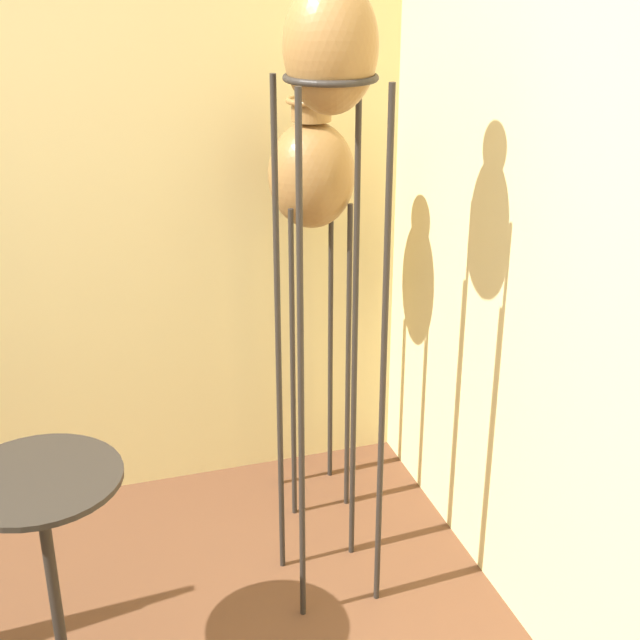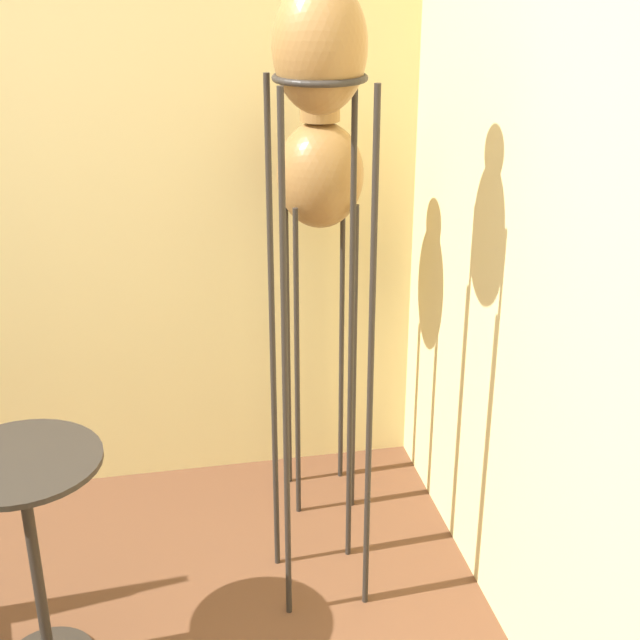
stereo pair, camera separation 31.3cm
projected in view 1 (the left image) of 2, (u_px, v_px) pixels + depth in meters
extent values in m
cylinder|color=#28231E|center=(301.00, 383.00, 2.72)|extent=(0.02, 0.02, 1.78)
cylinder|color=#28231E|center=(383.00, 372.00, 2.80)|extent=(0.02, 0.02, 1.78)
cylinder|color=#28231E|center=(278.00, 348.00, 2.96)|extent=(0.02, 0.02, 1.78)
cylinder|color=#28231E|center=(355.00, 338.00, 3.04)|extent=(0.02, 0.02, 1.78)
torus|color=#28231E|center=(331.00, 78.00, 2.53)|extent=(0.28, 0.28, 0.02)
ellipsoid|color=olive|center=(331.00, 46.00, 2.50)|extent=(0.27, 0.27, 0.38)
cylinder|color=#28231E|center=(293.00, 372.00, 3.37)|extent=(0.02, 0.02, 1.27)
cylinder|color=#28231E|center=(348.00, 364.00, 3.43)|extent=(0.02, 0.02, 1.27)
cylinder|color=#28231E|center=(278.00, 348.00, 3.56)|extent=(0.02, 0.02, 1.27)
cylinder|color=#28231E|center=(330.00, 341.00, 3.62)|extent=(0.02, 0.02, 1.27)
torus|color=#28231E|center=(312.00, 198.00, 3.25)|extent=(0.23, 0.23, 0.02)
ellipsoid|color=olive|center=(312.00, 175.00, 3.21)|extent=(0.32, 0.32, 0.39)
cylinder|color=olive|center=(311.00, 111.00, 3.12)|extent=(0.14, 0.14, 0.07)
torus|color=olive|center=(311.00, 100.00, 3.11)|extent=(0.18, 0.18, 0.02)
cylinder|color=#28231E|center=(53.00, 586.00, 2.63)|extent=(0.04, 0.04, 0.72)
cylinder|color=#28231E|center=(38.00, 479.00, 2.49)|extent=(0.48, 0.48, 0.02)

